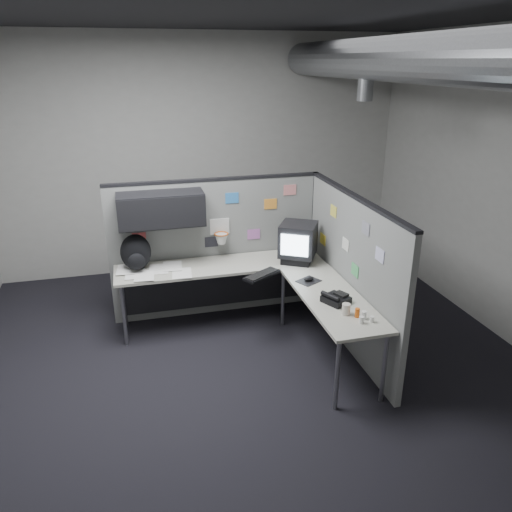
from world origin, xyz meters
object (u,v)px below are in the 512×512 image
object	(u,v)px
desk	(248,282)
phone	(336,299)
keyboard	(262,275)
monitor	(298,242)
backpack	(136,253)

from	to	relation	value
desk	phone	distance (m)	1.11
keyboard	phone	world-z (taller)	phone
monitor	backpack	size ratio (longest dim) A/B	1.31
keyboard	phone	distance (m)	0.90
backpack	phone	bearing A→B (deg)	-15.68
desk	phone	xyz separation A→B (m)	(0.62, -0.91, 0.16)
monitor	keyboard	distance (m)	0.64
keyboard	backpack	size ratio (longest dim) A/B	1.12
monitor	desk	bearing A→B (deg)	-179.10
monitor	keyboard	world-z (taller)	monitor
desk	monitor	xyz separation A→B (m)	(0.61, 0.17, 0.34)
desk	backpack	xyz separation A→B (m)	(-1.15, 0.36, 0.31)
backpack	desk	bearing A→B (deg)	2.62
desk	monitor	distance (m)	0.72
desk	keyboard	distance (m)	0.23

